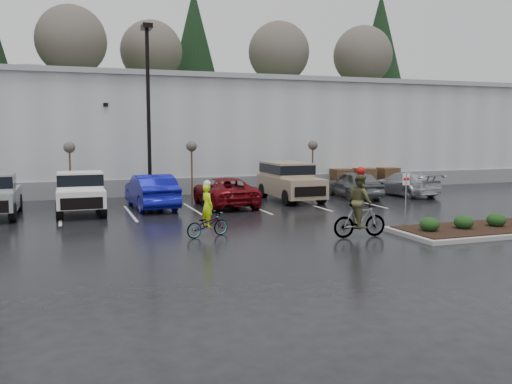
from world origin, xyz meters
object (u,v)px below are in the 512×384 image
object	(u,v)px
sapling_mid	(192,149)
cyclist_hivis	(207,219)
fire_lane_sign	(406,194)
lamppost	(148,94)
sapling_west	(69,151)
car_blue	(151,191)
suv_tan	(291,182)
car_far_silver	(404,184)
sapling_east	(313,148)
pallet_stack_c	(388,178)
pallet_stack_a	(341,179)
cyclist_olive	(360,212)
car_red	(225,192)
car_grey	(354,184)
pallet_stack_b	(364,178)
pickup_white	(80,192)

from	to	relation	value
sapling_mid	cyclist_hivis	distance (m)	11.86
fire_lane_sign	sapling_mid	bearing A→B (deg)	112.49
fire_lane_sign	lamppost	bearing A→B (deg)	123.46
sapling_west	car_blue	world-z (taller)	sapling_west
suv_tan	car_blue	bearing A→B (deg)	-176.33
fire_lane_sign	car_far_silver	distance (m)	11.70
suv_tan	fire_lane_sign	bearing A→B (deg)	-86.69
lamppost	cyclist_hivis	distance (m)	11.66
car_far_silver	cyclist_hivis	bearing A→B (deg)	25.12
sapling_east	fire_lane_sign	bearing A→B (deg)	-99.75
pallet_stack_c	car_blue	distance (m)	16.96
pallet_stack_a	cyclist_hivis	distance (m)	17.35
car_far_silver	cyclist_olive	size ratio (longest dim) A/B	1.91
lamppost	pallet_stack_a	world-z (taller)	lamppost
sapling_mid	car_red	xyz separation A→B (m)	(0.77, -3.99, -2.01)
car_red	car_grey	xyz separation A→B (m)	(7.82, 0.80, 0.05)
sapling_mid	suv_tan	world-z (taller)	sapling_mid
sapling_east	car_grey	xyz separation A→B (m)	(1.10, -3.18, -1.96)
cyclist_hivis	car_far_silver	bearing A→B (deg)	-76.16
sapling_mid	car_far_silver	size ratio (longest dim) A/B	0.67
pallet_stack_b	car_red	distance (m)	12.01
pallet_stack_c	pickup_white	size ratio (longest dim) A/B	0.26
lamppost	cyclist_olive	world-z (taller)	lamppost
sapling_west	cyclist_hivis	distance (m)	12.51
sapling_mid	pallet_stack_a	xyz separation A→B (m)	(10.00, 1.00, -2.05)
cyclist_olive	sapling_west	bearing A→B (deg)	37.35
sapling_east	sapling_mid	bearing A→B (deg)	180.00
pickup_white	car_blue	size ratio (longest dim) A/B	1.03
pickup_white	pallet_stack_c	bearing A→B (deg)	14.30
pallet_stack_b	pallet_stack_c	xyz separation A→B (m)	(1.80, 0.00, 0.00)
fire_lane_sign	car_grey	size ratio (longest dim) A/B	0.49
pallet_stack_a	pickup_white	bearing A→B (deg)	-162.77
sapling_west	sapling_east	distance (m)	14.00
pallet_stack_b	pallet_stack_c	distance (m)	1.80
car_grey	car_red	bearing A→B (deg)	10.35
fire_lane_sign	car_red	distance (m)	9.93
cyclist_olive	car_grey	bearing A→B (deg)	-26.70
sapling_east	pickup_white	distance (m)	14.32
sapling_mid	car_blue	bearing A→B (deg)	-128.34
pickup_white	cyclist_olive	size ratio (longest dim) A/B	2.08
fire_lane_sign	car_grey	distance (m)	10.19
car_blue	car_far_silver	xyz separation A→B (m)	(14.74, 0.40, -0.14)
sapling_west	pallet_stack_a	xyz separation A→B (m)	(16.50, 1.00, -2.05)
pickup_white	car_grey	bearing A→B (deg)	3.18
car_grey	cyclist_hivis	size ratio (longest dim) A/B	2.24
car_grey	fire_lane_sign	bearing A→B (deg)	75.57
sapling_west	cyclist_hivis	size ratio (longest dim) A/B	1.59
cyclist_hivis	pickup_white	bearing A→B (deg)	11.69
pickup_white	car_blue	world-z (taller)	pickup_white
car_grey	sapling_west	bearing A→B (deg)	-7.42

